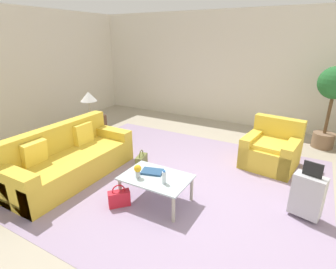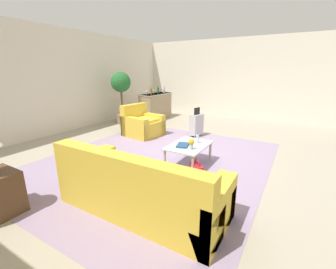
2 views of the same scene
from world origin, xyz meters
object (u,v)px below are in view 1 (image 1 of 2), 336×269
(side_table, at_px, (92,127))
(table_lamp, at_px, (89,97))
(coffee_table_book, at_px, (152,172))
(armchair, at_px, (272,151))
(coffee_table, at_px, (156,180))
(flower_vase, at_px, (138,170))
(couch, at_px, (68,161))
(water_bottle, at_px, (164,177))
(suitcase_silver, at_px, (307,195))
(potted_ficus, at_px, (333,94))
(handbag_red, at_px, (119,198))
(handbag_olive, at_px, (141,161))

(side_table, bearing_deg, table_lamp, 0.00)
(coffee_table_book, bearing_deg, side_table, 136.27)
(armchair, distance_m, coffee_table, 2.54)
(armchair, xyz_separation_m, flower_vase, (-1.53, -2.32, 0.25))
(coffee_table_book, height_order, flower_vase, flower_vase)
(flower_vase, height_order, table_lamp, table_lamp)
(couch, height_order, armchair, couch)
(water_bottle, distance_m, suitcase_silver, 1.98)
(suitcase_silver, xyz_separation_m, potted_ficus, (0.20, 3.00, 0.89))
(suitcase_silver, relative_size, handbag_red, 2.37)
(coffee_table, height_order, handbag_olive, coffee_table)
(water_bottle, xyz_separation_m, side_table, (-3.00, 1.60, -0.23))
(side_table, xyz_separation_m, potted_ficus, (5.00, 2.20, 0.95))
(flower_vase, height_order, suitcase_silver, suitcase_silver)
(couch, xyz_separation_m, coffee_table_book, (1.68, 0.18, 0.14))
(coffee_table, distance_m, table_lamp, 3.25)
(coffee_table, xyz_separation_m, side_table, (-2.80, 1.50, -0.08))
(flower_vase, distance_m, potted_ficus, 4.60)
(table_lamp, distance_m, suitcase_silver, 4.92)
(handbag_olive, distance_m, handbag_red, 1.27)
(couch, relative_size, armchair, 2.18)
(side_table, xyz_separation_m, suitcase_silver, (4.80, -0.80, 0.06))
(side_table, relative_size, handbag_olive, 1.65)
(couch, relative_size, suitcase_silver, 2.72)
(coffee_table, xyz_separation_m, handbag_olive, (-0.86, 0.84, -0.25))
(coffee_table_book, distance_m, flower_vase, 0.27)
(couch, distance_m, potted_ficus, 5.60)
(table_lamp, height_order, handbag_red, table_lamp)
(coffee_table_book, distance_m, suitcase_silver, 2.21)
(potted_ficus, bearing_deg, coffee_table_book, -122.66)
(coffee_table, bearing_deg, handbag_red, -139.60)
(water_bottle, height_order, suitcase_silver, suitcase_silver)
(coffee_table_book, distance_m, side_table, 3.04)
(couch, height_order, side_table, couch)
(armchair, bearing_deg, couch, -143.83)
(couch, relative_size, handbag_red, 6.46)
(couch, height_order, coffee_table, couch)
(water_bottle, bearing_deg, potted_ficus, 62.24)
(couch, relative_size, water_bottle, 11.34)
(handbag_red, bearing_deg, handbag_olive, 109.77)
(couch, relative_size, potted_ficus, 1.27)
(potted_ficus, bearing_deg, table_lamp, -156.25)
(flower_vase, distance_m, suitcase_silver, 2.39)
(water_bottle, distance_m, flower_vase, 0.42)
(water_bottle, distance_m, potted_ficus, 4.35)
(suitcase_silver, height_order, handbag_red, suitcase_silver)
(couch, distance_m, table_lamp, 2.03)
(handbag_olive, relative_size, potted_ficus, 0.20)
(handbag_olive, bearing_deg, potted_ficus, 43.13)
(handbag_red, distance_m, potted_ficus, 4.97)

